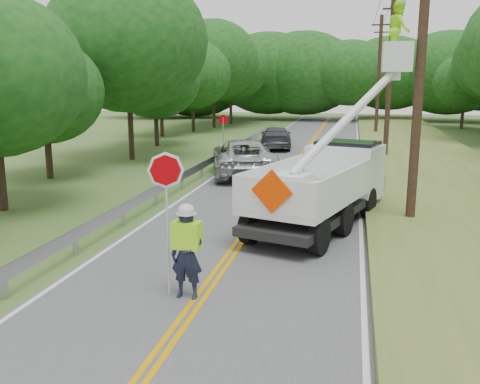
# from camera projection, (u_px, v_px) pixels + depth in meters

# --- Properties ---
(ground) EXTENTS (140.00, 140.00, 0.00)m
(ground) POSITION_uv_depth(u_px,v_px,m) (171.00, 340.00, 9.53)
(ground) COLOR #315623
(ground) RESTS_ON ground
(road) EXTENTS (7.20, 96.00, 0.03)m
(road) POSITION_uv_depth(u_px,v_px,m) (279.00, 188.00, 22.92)
(road) COLOR #4C4C4E
(road) RESTS_ON ground
(guardrail) EXTENTS (0.18, 48.00, 0.77)m
(guardrail) POSITION_uv_depth(u_px,v_px,m) (196.00, 170.00, 24.50)
(guardrail) COLOR #A3A4AB
(guardrail) RESTS_ON ground
(utility_poles) EXTENTS (1.60, 43.30, 10.00)m
(utility_poles) POSITION_uv_depth(u_px,v_px,m) (400.00, 66.00, 23.69)
(utility_poles) COLOR black
(utility_poles) RESTS_ON ground
(tall_grass_verge) EXTENTS (7.00, 96.00, 0.30)m
(tall_grass_verge) POSITION_uv_depth(u_px,v_px,m) (451.00, 192.00, 21.43)
(tall_grass_verge) COLOR #516B27
(tall_grass_verge) RESTS_ON ground
(treeline_left) EXTENTS (10.28, 53.98, 10.91)m
(treeline_left) POSITION_uv_depth(u_px,v_px,m) (166.00, 64.00, 37.90)
(treeline_left) COLOR #332319
(treeline_left) RESTS_ON ground
(treeline_horizon) EXTENTS (56.40, 14.19, 10.88)m
(treeline_horizon) POSITION_uv_depth(u_px,v_px,m) (318.00, 73.00, 62.52)
(treeline_horizon) COLOR #0F4012
(treeline_horizon) RESTS_ON ground
(flagger) EXTENTS (1.17, 0.49, 3.14)m
(flagger) POSITION_uv_depth(u_px,v_px,m) (186.00, 248.00, 11.13)
(flagger) COLOR #191E33
(flagger) RESTS_ON road
(bucket_truck) EXTENTS (4.80, 7.49, 6.94)m
(bucket_truck) POSITION_uv_depth(u_px,v_px,m) (335.00, 174.00, 17.41)
(bucket_truck) COLOR black
(bucket_truck) RESTS_ON road
(suv_silver) EXTENTS (4.57, 6.97, 1.78)m
(suv_silver) POSITION_uv_depth(u_px,v_px,m) (244.00, 157.00, 25.99)
(suv_silver) COLOR #ABADB3
(suv_silver) RESTS_ON road
(suv_darkgrey) EXTENTS (2.79, 5.35, 1.48)m
(suv_darkgrey) POSITION_uv_depth(u_px,v_px,m) (276.00, 138.00, 36.30)
(suv_darkgrey) COLOR #3E4047
(suv_darkgrey) RESTS_ON road
(stop_sign_permanent) EXTENTS (0.49, 0.33, 2.70)m
(stop_sign_permanent) POSITION_uv_depth(u_px,v_px,m) (223.00, 130.00, 30.57)
(stop_sign_permanent) COLOR #A3A4AB
(stop_sign_permanent) RESTS_ON ground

